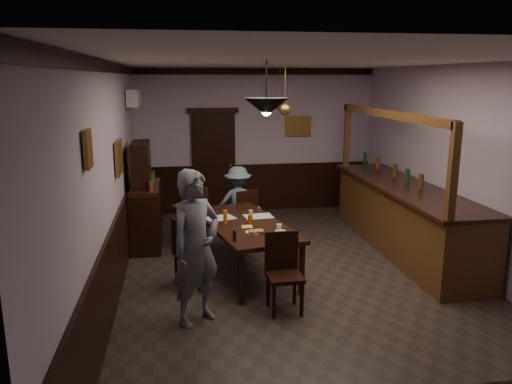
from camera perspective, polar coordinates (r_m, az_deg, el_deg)
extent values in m
cube|color=#2D2621|center=(7.14, 5.08, -10.20)|extent=(5.00, 8.00, 0.01)
cube|color=white|center=(6.58, 5.61, 14.66)|extent=(5.00, 8.00, 0.01)
cube|color=#BCA3BD|center=(10.58, -0.03, 5.88)|extent=(5.00, 0.01, 3.00)
cube|color=#BCA3BD|center=(3.16, 23.93, -12.40)|extent=(5.00, 0.01, 3.00)
cube|color=#BCA3BD|center=(6.55, -16.37, 1.01)|extent=(0.01, 8.00, 3.00)
cube|color=#BCA3BD|center=(7.70, 23.67, 2.16)|extent=(0.01, 8.00, 3.00)
cube|color=black|center=(7.24, -1.32, -3.72)|extent=(1.45, 2.36, 0.06)
cube|color=black|center=(6.33, -1.68, -9.84)|extent=(0.07, 0.07, 0.69)
cube|color=black|center=(6.64, 5.24, -8.77)|extent=(0.07, 0.07, 0.69)
cube|color=black|center=(8.16, -6.57, -4.63)|extent=(0.07, 0.07, 0.69)
cube|color=black|center=(8.41, -1.02, -4.02)|extent=(0.07, 0.07, 0.69)
cube|color=black|center=(8.42, -7.38, -3.07)|extent=(0.56, 0.56, 0.05)
cube|color=black|center=(8.16, -7.01, -1.46)|extent=(0.45, 0.16, 0.54)
cube|color=black|center=(8.72, -6.52, -4.25)|extent=(0.04, 0.04, 0.47)
cube|color=black|center=(8.62, -8.87, -4.53)|extent=(0.04, 0.04, 0.47)
cube|color=black|center=(8.38, -5.74, -4.94)|extent=(0.04, 0.04, 0.47)
cube|color=black|center=(8.28, -8.18, -5.24)|extent=(0.04, 0.04, 0.47)
cube|color=black|center=(8.69, -1.60, -2.85)|extent=(0.52, 0.52, 0.05)
cube|color=black|center=(8.47, -1.02, -1.44)|extent=(0.39, 0.18, 0.48)
cube|color=black|center=(8.97, -1.18, -3.86)|extent=(0.04, 0.04, 0.41)
cube|color=black|center=(8.82, -3.04, -4.16)|extent=(0.04, 0.04, 0.41)
cube|color=black|center=(8.69, -0.12, -4.40)|extent=(0.04, 0.04, 0.41)
cube|color=black|center=(8.54, -2.03, -4.72)|extent=(0.04, 0.04, 0.41)
cube|color=black|center=(6.11, 3.30, -9.66)|extent=(0.43, 0.43, 0.05)
cube|color=black|center=(6.19, 2.93, -6.70)|extent=(0.42, 0.05, 0.50)
cube|color=black|center=(6.02, 2.06, -12.44)|extent=(0.04, 0.04, 0.43)
cube|color=black|center=(6.10, 5.24, -12.16)|extent=(0.04, 0.04, 0.43)
cube|color=black|center=(6.32, 1.39, -11.15)|extent=(0.04, 0.04, 0.43)
cube|color=black|center=(6.39, 4.42, -10.91)|extent=(0.04, 0.04, 0.43)
cube|color=black|center=(6.91, -7.40, -7.08)|extent=(0.52, 0.52, 0.05)
cube|color=black|center=(6.77, -8.95, -5.19)|extent=(0.17, 0.40, 0.49)
cube|color=black|center=(6.91, -5.53, -9.10)|extent=(0.04, 0.04, 0.42)
cube|color=black|center=(7.19, -6.57, -8.20)|extent=(0.04, 0.04, 0.42)
cube|color=black|center=(6.80, -8.17, -9.55)|extent=(0.04, 0.04, 0.42)
cube|color=black|center=(7.09, -9.11, -8.61)|extent=(0.04, 0.04, 0.42)
imported|color=slate|center=(5.75, -6.88, -6.33)|extent=(0.79, 0.74, 1.81)
imported|color=#3C4328|center=(8.58, -7.73, -1.87)|extent=(0.71, 0.62, 1.25)
imported|color=slate|center=(8.82, -2.05, -1.21)|extent=(0.85, 0.52, 1.29)
cube|color=silver|center=(7.46, -4.13, -2.98)|extent=(0.50, 0.43, 0.01)
cube|color=silver|center=(7.53, 0.27, -2.79)|extent=(0.45, 0.35, 0.01)
cube|color=#DEB351|center=(7.03, -1.02, -3.96)|extent=(0.18, 0.18, 0.00)
cylinder|color=white|center=(6.82, 2.78, -4.48)|extent=(0.15, 0.15, 0.01)
imported|color=white|center=(6.86, 2.67, -3.99)|extent=(0.10, 0.10, 0.07)
cylinder|color=white|center=(6.76, -0.27, -4.62)|extent=(0.22, 0.22, 0.01)
torus|color=#C68C47|center=(6.69, -0.35, -4.54)|extent=(0.13, 0.13, 0.04)
torus|color=#C68C47|center=(6.72, 0.36, -4.47)|extent=(0.13, 0.13, 0.04)
cylinder|color=orange|center=(7.17, -0.68, -3.13)|extent=(0.07, 0.07, 0.12)
cylinder|color=#BF721E|center=(7.16, -3.53, -2.86)|extent=(0.06, 0.06, 0.20)
cylinder|color=silver|center=(7.34, -0.62, -2.65)|extent=(0.06, 0.06, 0.15)
cylinder|color=black|center=(6.42, -2.47, -5.00)|extent=(0.04, 0.04, 0.14)
cube|color=black|center=(8.68, -12.40, -2.88)|extent=(0.48, 1.34, 0.95)
cube|color=black|center=(8.55, -12.57, 0.50)|extent=(0.46, 1.29, 0.08)
cube|color=black|center=(8.49, -13.03, 3.01)|extent=(0.29, 0.86, 0.76)
cube|color=#482A13|center=(8.56, 16.56, -3.01)|extent=(0.86, 4.01, 1.05)
cube|color=black|center=(8.42, 16.67, 0.55)|extent=(0.96, 4.11, 0.06)
cube|color=#482A13|center=(8.11, 14.87, 8.61)|extent=(0.10, 3.92, 0.12)
cube|color=#482A13|center=(6.48, 21.34, 2.08)|extent=(0.10, 0.10, 1.24)
cube|color=#482A13|center=(9.93, 10.25, 6.22)|extent=(0.10, 0.10, 1.24)
cube|color=black|center=(10.49, -4.86, 3.29)|extent=(0.90, 0.06, 2.10)
cube|color=white|center=(9.30, -13.80, 10.43)|extent=(0.20, 0.85, 0.30)
cube|color=olive|center=(4.88, -18.66, 4.68)|extent=(0.04, 0.28, 0.36)
cube|color=olive|center=(7.30, -15.40, 3.83)|extent=(0.04, 0.62, 0.48)
cube|color=olive|center=(10.68, 4.82, 7.52)|extent=(0.55, 0.04, 0.42)
cylinder|color=black|center=(6.20, 1.20, 12.26)|extent=(0.02, 0.02, 0.56)
cone|color=black|center=(6.21, 1.19, 9.70)|extent=(0.56, 0.56, 0.22)
sphere|color=#FFD88C|center=(6.21, 1.19, 9.24)|extent=(0.12, 0.12, 0.12)
cylinder|color=#BF8C3F|center=(8.17, 3.35, 11.88)|extent=(0.02, 0.02, 0.70)
cone|color=#BF8C3F|center=(8.19, 3.32, 9.43)|extent=(0.20, 0.20, 0.22)
sphere|color=#FFD88C|center=(8.19, 3.31, 9.08)|extent=(0.12, 0.12, 0.12)
cylinder|color=#BF8C3F|center=(9.58, 2.73, 12.03)|extent=(0.02, 0.02, 0.70)
cone|color=#BF8C3F|center=(9.59, 2.71, 9.94)|extent=(0.20, 0.20, 0.22)
sphere|color=#FFD88C|center=(9.59, 2.71, 9.64)|extent=(0.12, 0.12, 0.12)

